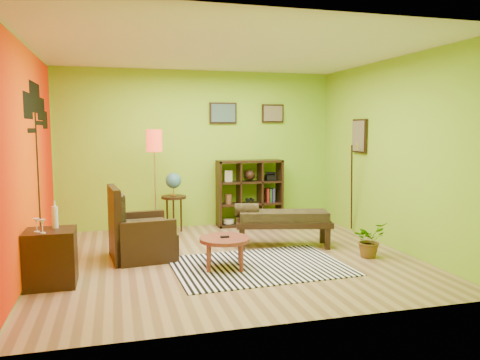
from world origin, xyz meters
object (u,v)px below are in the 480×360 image
object	(u,v)px
armchair	(138,237)
cube_shelf	(250,193)
coffee_table	(225,242)
bench	(281,219)
potted_plant	(369,243)
side_cabinet	(51,257)
globe_table	(174,187)
floor_lamp	(154,150)

from	to	relation	value
armchair	cube_shelf	distance (m)	2.73
coffee_table	cube_shelf	size ratio (longest dim) A/B	0.54
bench	potted_plant	world-z (taller)	bench
potted_plant	armchair	bearing A→B (deg)	166.32
cube_shelf	potted_plant	size ratio (longest dim) A/B	2.47
side_cabinet	potted_plant	xyz separation A→B (m)	(4.11, 0.13, -0.14)
globe_table	cube_shelf	world-z (taller)	cube_shelf
potted_plant	side_cabinet	bearing A→B (deg)	-178.13
floor_lamp	coffee_table	bearing A→B (deg)	-70.20
side_cabinet	bench	xyz separation A→B (m)	(3.12, 1.00, 0.10)
side_cabinet	floor_lamp	size ratio (longest dim) A/B	0.54
side_cabinet	bench	world-z (taller)	side_cabinet
globe_table	potted_plant	world-z (taller)	globe_table
side_cabinet	potted_plant	bearing A→B (deg)	1.87
coffee_table	floor_lamp	world-z (taller)	floor_lamp
side_cabinet	cube_shelf	distance (m)	4.07
globe_table	coffee_table	bearing A→B (deg)	-80.37
bench	side_cabinet	bearing A→B (deg)	-162.28
side_cabinet	coffee_table	bearing A→B (deg)	4.02
coffee_table	floor_lamp	distance (m)	2.34
globe_table	bench	xyz separation A→B (m)	(1.44, -1.35, -0.36)
potted_plant	bench	bearing A→B (deg)	138.77
floor_lamp	potted_plant	world-z (taller)	floor_lamp
coffee_table	floor_lamp	xyz separation A→B (m)	(-0.70, 1.95, 1.08)
coffee_table	globe_table	xyz separation A→B (m)	(-0.37, 2.21, 0.44)
side_cabinet	bench	distance (m)	3.28
coffee_table	bench	distance (m)	1.37
armchair	floor_lamp	distance (m)	1.68
armchair	coffee_table	bearing A→B (deg)	-35.46
armchair	floor_lamp	size ratio (longest dim) A/B	0.57
coffee_table	potted_plant	distance (m)	2.06
armchair	bench	distance (m)	2.12
cube_shelf	bench	world-z (taller)	cube_shelf
coffee_table	bench	size ratio (longest dim) A/B	0.43
armchair	globe_table	size ratio (longest dim) A/B	0.98
coffee_table	side_cabinet	world-z (taller)	side_cabinet
cube_shelf	coffee_table	bearing A→B (deg)	-113.29
coffee_table	side_cabinet	xyz separation A→B (m)	(-2.05, -0.14, -0.01)
coffee_table	potted_plant	xyz separation A→B (m)	(2.05, -0.01, -0.15)
coffee_table	bench	world-z (taller)	bench
armchair	side_cabinet	bearing A→B (deg)	-138.70
side_cabinet	bench	size ratio (longest dim) A/B	0.64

